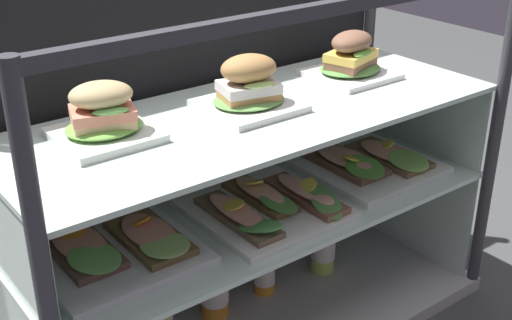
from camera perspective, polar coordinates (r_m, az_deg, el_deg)
name	(u,v)px	position (r m, az deg, el deg)	size (l,w,h in m)	color
case_frame	(221,141)	(1.63, -2.96, 1.62)	(1.19, 0.48, 0.87)	#333338
riser_lower_tier	(256,266)	(1.67, 0.00, -8.82)	(1.12, 0.42, 0.31)	silver
shelf_lower_glass	(256,208)	(1.59, 0.00, -4.04)	(1.14, 0.43, 0.01)	silver
riser_upper_tier	(256,162)	(1.53, 0.00, -0.20)	(1.12, 0.42, 0.22)	silver
shelf_upper_glass	(256,114)	(1.49, 0.00, 3.89)	(1.14, 0.43, 0.01)	silver
plated_roll_sandwich_left_of_center	(103,118)	(1.36, -12.65, 3.46)	(0.19, 0.19, 0.12)	white
plated_roll_sandwich_center	(249,89)	(1.48, -0.60, 5.95)	(0.20, 0.20, 0.12)	white
plated_roll_sandwich_near_left_corner	(351,60)	(1.71, 7.94, 8.28)	(0.19, 0.19, 0.12)	white
open_sandwich_tray_mid_left	(115,248)	(1.42, -11.68, -7.18)	(0.31, 0.31, 0.06)	white
open_sandwich_tray_mid_right	(270,205)	(1.55, 1.16, -3.75)	(0.31, 0.32, 0.07)	white
open_sandwich_tray_near_right_corner	(368,162)	(1.77, 9.33, -0.17)	(0.31, 0.31, 0.06)	white
juice_bottle_front_second	(160,319)	(1.64, -8.01, -13.01)	(0.06, 0.06, 0.20)	#B0D551
juice_bottle_back_right	(214,283)	(1.72, -3.53, -10.23)	(0.07, 0.07, 0.24)	orange
juice_bottle_near_post	(264,264)	(1.80, 0.70, -8.68)	(0.06, 0.06, 0.22)	orange
juice_bottle_back_left	(323,243)	(1.89, 5.66, -6.89)	(0.07, 0.07, 0.22)	#B9D956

